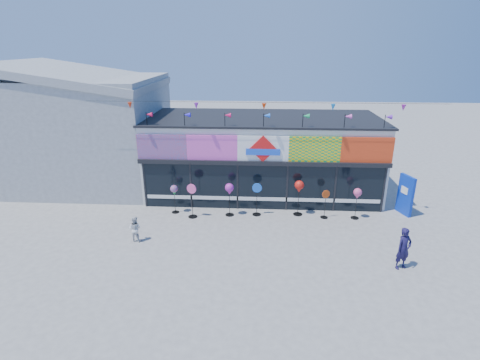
# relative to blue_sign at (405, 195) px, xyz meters

# --- Properties ---
(ground) EXTENTS (80.00, 80.00, 0.00)m
(ground) POSITION_rel_blue_sign_xyz_m (-6.80, -3.26, -0.97)
(ground) COLOR slate
(ground) RESTS_ON ground
(kite_shop) EXTENTS (16.00, 5.70, 5.31)m
(kite_shop) POSITION_rel_blue_sign_xyz_m (-6.80, 2.68, 1.08)
(kite_shop) COLOR silver
(kite_shop) RESTS_ON ground
(neighbour_building) EXTENTS (8.18, 7.20, 6.87)m
(neighbour_building) POSITION_rel_blue_sign_xyz_m (-16.80, 3.74, 2.23)
(neighbour_building) COLOR #A6A9AB
(neighbour_building) RESTS_ON ground
(blue_sign) EXTENTS (0.46, 0.96, 1.93)m
(blue_sign) POSITION_rel_blue_sign_xyz_m (0.00, 0.00, 0.00)
(blue_sign) COLOR #0C32B4
(blue_sign) RESTS_ON ground
(spinner_0) EXTENTS (0.36, 0.36, 1.41)m
(spinner_0) POSITION_rel_blue_sign_xyz_m (-10.98, -0.50, 0.16)
(spinner_0) COLOR black
(spinner_0) RESTS_ON ground
(spinner_1) EXTENTS (0.46, 0.42, 1.67)m
(spinner_1) POSITION_rel_blue_sign_xyz_m (-10.06, -0.95, -0.09)
(spinner_1) COLOR black
(spinner_1) RESTS_ON ground
(spinner_2) EXTENTS (0.41, 0.41, 1.61)m
(spinner_2) POSITION_rel_blue_sign_xyz_m (-8.33, -0.64, 0.32)
(spinner_2) COLOR black
(spinner_2) RESTS_ON ground
(spinner_3) EXTENTS (0.45, 0.41, 1.61)m
(spinner_3) POSITION_rel_blue_sign_xyz_m (-7.04, -0.53, -0.12)
(spinner_3) COLOR black
(spinner_3) RESTS_ON ground
(spinner_4) EXTENTS (0.44, 0.44, 1.73)m
(spinner_4) POSITION_rel_blue_sign_xyz_m (-5.07, -0.39, 0.41)
(spinner_4) COLOR black
(spinner_4) RESTS_ON ground
(spinner_5) EXTENTS (0.38, 0.35, 1.39)m
(spinner_5) POSITION_rel_blue_sign_xyz_m (-3.86, -0.66, -0.24)
(spinner_5) COLOR black
(spinner_5) RESTS_ON ground
(spinner_6) EXTENTS (0.38, 0.38, 1.50)m
(spinner_6) POSITION_rel_blue_sign_xyz_m (-2.43, -0.65, 0.23)
(spinner_6) COLOR black
(spinner_6) RESTS_ON ground
(adult_man) EXTENTS (0.69, 0.58, 1.60)m
(adult_man) POSITION_rel_blue_sign_xyz_m (-1.70, -4.74, -0.17)
(adult_man) COLOR #18133D
(adult_man) RESTS_ON ground
(child) EXTENTS (0.58, 0.39, 1.10)m
(child) POSITION_rel_blue_sign_xyz_m (-12.02, -3.32, -0.42)
(child) COLOR silver
(child) RESTS_ON ground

